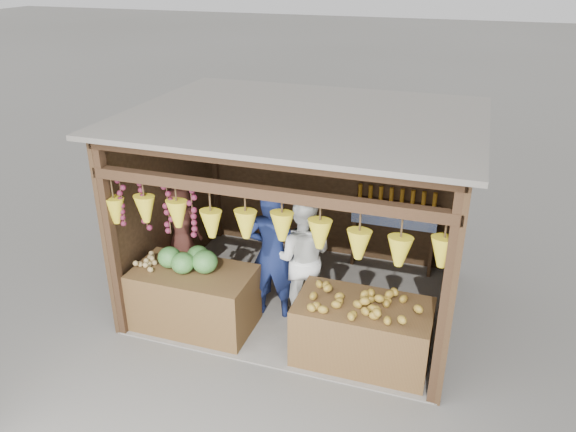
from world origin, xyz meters
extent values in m
plane|color=#514F49|center=(0.00, 0.00, 0.00)|extent=(80.00, 80.00, 0.00)
cube|color=slate|center=(0.00, 0.00, 0.01)|extent=(4.00, 3.00, 0.02)
cube|color=black|center=(0.00, 1.50, 1.30)|extent=(4.00, 0.06, 2.60)
cube|color=black|center=(-2.00, 0.00, 1.30)|extent=(0.06, 3.00, 2.60)
cube|color=black|center=(2.00, 0.00, 1.30)|extent=(0.06, 3.00, 2.60)
cube|color=#605B54|center=(0.00, 0.00, 2.63)|extent=(4.30, 3.30, 0.06)
cube|color=black|center=(-1.94, -1.44, 1.30)|extent=(0.11, 0.11, 2.60)
cube|color=black|center=(1.94, -1.44, 1.30)|extent=(0.11, 0.11, 2.60)
cube|color=black|center=(-1.94, 1.44, 1.30)|extent=(0.11, 0.11, 2.60)
cube|color=black|center=(1.94, 1.44, 1.30)|extent=(0.11, 0.11, 2.60)
cube|color=black|center=(0.00, -1.44, 2.20)|extent=(4.00, 0.12, 0.12)
cube|color=black|center=(0.00, -1.44, 2.54)|extent=(4.00, 0.12, 0.12)
cube|color=#382314|center=(1.05, 1.30, 1.05)|extent=(1.25, 0.30, 0.05)
cube|color=#382314|center=(0.47, 1.30, 0.53)|extent=(0.05, 0.28, 1.05)
cube|color=#382314|center=(1.64, 1.30, 0.53)|extent=(0.05, 0.28, 1.05)
cube|color=blue|center=(1.05, 1.14, 0.92)|extent=(1.25, 0.02, 0.30)
cube|color=#51371B|center=(-1.13, -1.01, 0.41)|extent=(1.52, 0.85, 0.82)
cube|color=#53371B|center=(1.06, -1.00, 0.39)|extent=(1.57, 0.85, 0.77)
cube|color=black|center=(-1.81, 0.00, 0.15)|extent=(0.32, 0.32, 0.30)
imported|color=#131D47|center=(-0.27, -0.44, 0.90)|extent=(0.71, 0.51, 1.81)
imported|color=white|center=(0.10, -0.30, 0.87)|extent=(0.96, 0.81, 1.73)
imported|color=brown|center=(-1.81, 0.00, 0.89)|extent=(0.61, 0.43, 1.18)
camera|label=1|loc=(1.94, -6.39, 4.41)|focal=35.00mm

